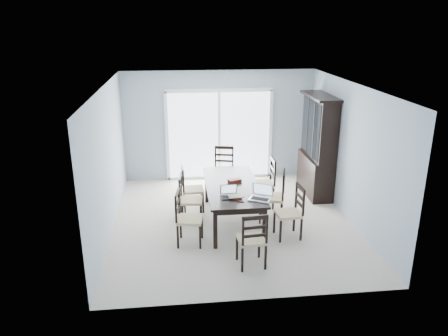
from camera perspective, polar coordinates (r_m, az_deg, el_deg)
The scene contains 24 objects.
floor at distance 8.49m, azimuth 1.09°, elevation -6.95°, with size 5.00×5.00×0.00m, color beige.
ceiling at distance 7.72m, azimuth 1.21°, elevation 10.70°, with size 5.00×5.00×0.00m, color white.
back_wall at distance 10.40m, azimuth -0.65°, elevation 5.55°, with size 4.50×0.02×2.60m, color #93A2AF.
wall_left at distance 8.04m, azimuth -14.97°, elevation 0.87°, with size 0.02×5.00×2.60m, color #93A2AF.
wall_right at distance 8.58m, azimuth 16.22°, elevation 1.89°, with size 0.02×5.00×2.60m, color #93A2AF.
balcony at distance 11.73m, azimuth -1.11°, elevation 0.24°, with size 4.50×2.00×0.10m, color gray.
railing at distance 12.52m, azimuth -1.55°, elevation 4.30°, with size 4.50×0.06×1.10m, color #99999E.
dining_table at distance 8.22m, azimuth 1.11°, elevation -2.72°, with size 1.00×2.20×0.75m.
china_hutch at distance 9.69m, azimuth 12.12°, elevation 2.72°, with size 0.50×1.38×2.20m.
sliding_door at distance 10.43m, azimuth -0.63°, elevation 4.38°, with size 2.52×0.05×2.18m.
chair_left_near at distance 7.48m, azimuth -5.24°, elevation -5.75°, with size 0.49×0.47×1.11m.
chair_left_mid at distance 8.26m, azimuth -4.98°, elevation -3.40°, with size 0.46×0.45×1.09m.
chair_left_far at distance 8.77m, azimuth -4.68°, elevation -2.06°, with size 0.43×0.42×1.08m.
chair_right_near at distance 7.78m, azimuth 9.08°, elevation -4.95°, with size 0.46×0.44×1.10m.
chair_right_mid at distance 8.34m, azimuth 6.97°, elevation -2.96°, with size 0.55×0.54×1.16m.
chair_right_far at distance 8.97m, azimuth 5.64°, elevation -1.22°, with size 0.47×0.45×1.19m.
chair_end_near at distance 6.76m, azimuth 3.80°, elevation -8.67°, with size 0.44×0.45×1.09m.
chair_end_far at distance 9.79m, azimuth -0.05°, elevation 0.52°, with size 0.52×0.53×1.16m.
laptop_dark at distance 7.60m, azimuth 0.76°, elevation -3.53°, with size 0.31×0.22×0.21m.
laptop_silver at distance 7.53m, azimuth 4.73°, elevation -3.71°, with size 0.45×0.40×0.25m.
book_stack at distance 7.60m, azimuth 1.45°, elevation -3.76°, with size 0.27×0.22×0.04m.
cell_phone at distance 7.45m, azimuth 2.20°, elevation -4.38°, with size 0.12×0.05×0.01m, color black.
game_box at distance 8.31m, azimuth 1.41°, elevation -1.67°, with size 0.25×0.12×0.06m, color #4D100F.
hot_tub at distance 11.54m, azimuth -5.06°, elevation 2.46°, with size 1.90×1.73×0.90m.
Camera 1 is at (-1.00, -7.57, 3.70)m, focal length 35.00 mm.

